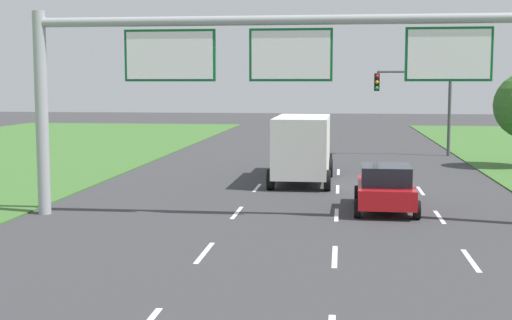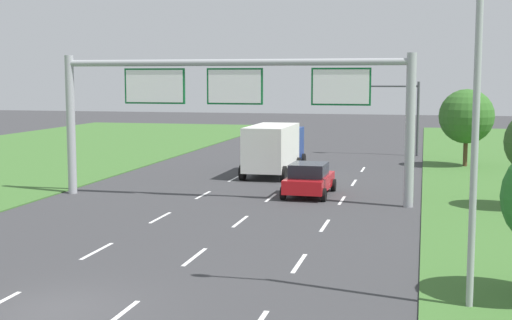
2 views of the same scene
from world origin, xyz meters
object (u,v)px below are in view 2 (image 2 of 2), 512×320
car_mid_lane (309,179)px  sign_gantry (233,98)px  roadside_tree_far (467,116)px  box_truck (275,147)px  traffic_light_mast (392,105)px  street_lamp (460,110)px

car_mid_lane → sign_gantry: 5.72m
sign_gantry → roadside_tree_far: size_ratio=3.34×
box_truck → sign_gantry: size_ratio=0.46×
car_mid_lane → roadside_tree_far: bearing=60.2°
box_truck → sign_gantry: bearing=-89.8°
traffic_light_mast → car_mid_lane: bearing=-99.0°
car_mid_lane → street_lamp: bearing=-67.7°
traffic_light_mast → street_lamp: (3.27, -36.39, 1.21)m
traffic_light_mast → roadside_tree_far: bearing=-50.1°
car_mid_lane → roadside_tree_far: 16.25m
car_mid_lane → street_lamp: (6.40, -16.50, 4.25)m
box_truck → street_lamp: bearing=-67.6°
roadside_tree_far → sign_gantry: bearing=-126.2°
sign_gantry → street_lamp: street_lamp is taller
car_mid_lane → sign_gantry: (-3.37, -2.12, 4.11)m
car_mid_lane → sign_gantry: bearing=-146.6°
car_mid_lane → traffic_light_mast: size_ratio=0.78×
roadside_tree_far → street_lamp: bearing=-93.5°
box_truck → street_lamp: (9.76, -24.11, 3.41)m
sign_gantry → traffic_light_mast: sign_gantry is taller
street_lamp → car_mid_lane: bearing=111.2°
car_mid_lane → traffic_light_mast: 20.36m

